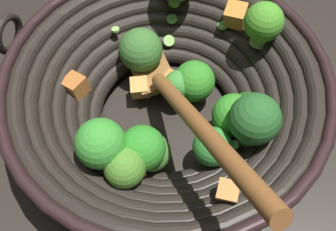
# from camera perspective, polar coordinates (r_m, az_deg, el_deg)

# --- Properties ---
(ground_plane) EXTENTS (4.00, 4.00, 0.00)m
(ground_plane) POSITION_cam_1_polar(r_m,az_deg,el_deg) (0.56, -0.23, -0.65)
(ground_plane) COLOR #28231E
(wok) EXTENTS (0.40, 0.42, 0.23)m
(wok) POSITION_cam_1_polar(r_m,az_deg,el_deg) (0.50, 0.05, 3.01)
(wok) COLOR black
(wok) RESTS_ON ground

